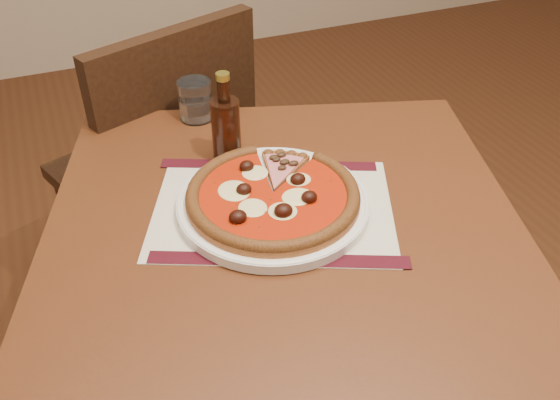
% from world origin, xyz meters
% --- Properties ---
extents(table, '(1.01, 1.01, 0.75)m').
position_xyz_m(table, '(-0.83, 0.54, 0.65)').
color(table, '#5C3015').
rests_on(table, ground).
extents(chair_far, '(0.55, 0.55, 0.91)m').
position_xyz_m(chair_far, '(-0.93, 1.14, 0.52)').
color(chair_far, black).
rests_on(chair_far, ground).
extents(placemat, '(0.49, 0.43, 0.00)m').
position_xyz_m(placemat, '(-0.84, 0.58, 0.75)').
color(placemat, beige).
rests_on(placemat, table).
extents(plate, '(0.33, 0.33, 0.02)m').
position_xyz_m(plate, '(-0.84, 0.58, 0.76)').
color(plate, white).
rests_on(plate, placemat).
extents(pizza, '(0.30, 0.30, 0.04)m').
position_xyz_m(pizza, '(-0.84, 0.58, 0.78)').
color(pizza, '#AE652A').
rests_on(pizza, plate).
extents(ham_slice, '(0.10, 0.12, 0.02)m').
position_xyz_m(ham_slice, '(-0.78, 0.65, 0.78)').
color(ham_slice, '#AE652A').
rests_on(ham_slice, plate).
extents(water_glass, '(0.09, 0.09, 0.09)m').
position_xyz_m(water_glass, '(-0.87, 0.93, 0.79)').
color(water_glass, white).
rests_on(water_glass, table).
extents(bottle, '(0.05, 0.05, 0.18)m').
position_xyz_m(bottle, '(-0.86, 0.75, 0.82)').
color(bottle, black).
rests_on(bottle, table).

